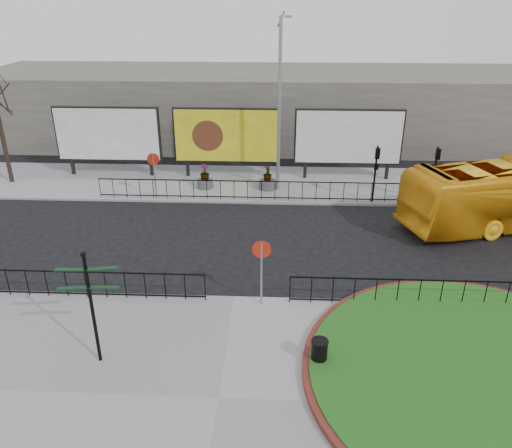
# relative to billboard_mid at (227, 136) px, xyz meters

# --- Properties ---
(ground) EXTENTS (90.00, 90.00, 0.00)m
(ground) POSITION_rel_billboard_mid_xyz_m (1.50, -12.97, -2.60)
(ground) COLOR black
(ground) RESTS_ON ground
(pavement_near) EXTENTS (30.00, 10.00, 0.12)m
(pavement_near) POSITION_rel_billboard_mid_xyz_m (1.50, -17.97, -2.54)
(pavement_near) COLOR gray
(pavement_near) RESTS_ON ground
(pavement_far) EXTENTS (44.00, 6.00, 0.12)m
(pavement_far) POSITION_rel_billboard_mid_xyz_m (1.50, -0.97, -2.54)
(pavement_far) COLOR gray
(pavement_far) RESTS_ON ground
(brick_edge) EXTENTS (10.40, 10.40, 0.18)m
(brick_edge) POSITION_rel_billboard_mid_xyz_m (9.00, -16.97, -2.39)
(brick_edge) COLOR maroon
(brick_edge) RESTS_ON pavement_near
(grass_lawn) EXTENTS (10.00, 10.00, 0.22)m
(grass_lawn) POSITION_rel_billboard_mid_xyz_m (9.00, -16.97, -2.37)
(grass_lawn) COLOR #164913
(grass_lawn) RESTS_ON pavement_near
(railing_near_left) EXTENTS (10.00, 0.10, 1.10)m
(railing_near_left) POSITION_rel_billboard_mid_xyz_m (-4.50, -13.27, -1.93)
(railing_near_left) COLOR black
(railing_near_left) RESTS_ON pavement_near
(railing_near_right) EXTENTS (9.00, 0.10, 1.10)m
(railing_near_right) POSITION_rel_billboard_mid_xyz_m (8.00, -13.27, -1.93)
(railing_near_right) COLOR black
(railing_near_right) RESTS_ON pavement_near
(railing_far) EXTENTS (18.00, 0.10, 1.10)m
(railing_far) POSITION_rel_billboard_mid_xyz_m (2.50, -3.67, -1.93)
(railing_far) COLOR black
(railing_far) RESTS_ON pavement_far
(speed_sign_far) EXTENTS (0.64, 0.07, 2.47)m
(speed_sign_far) POSITION_rel_billboard_mid_xyz_m (-3.50, -3.57, -0.68)
(speed_sign_far) COLOR gray
(speed_sign_far) RESTS_ON pavement_far
(speed_sign_near) EXTENTS (0.64, 0.07, 2.47)m
(speed_sign_near) POSITION_rel_billboard_mid_xyz_m (2.50, -13.37, -0.68)
(speed_sign_near) COLOR gray
(speed_sign_near) RESTS_ON pavement_near
(billboard_left) EXTENTS (6.20, 0.31, 4.10)m
(billboard_left) POSITION_rel_billboard_mid_xyz_m (-7.00, 0.00, 0.00)
(billboard_left) COLOR black
(billboard_left) RESTS_ON pavement_far
(billboard_mid) EXTENTS (6.20, 0.31, 4.10)m
(billboard_mid) POSITION_rel_billboard_mid_xyz_m (0.00, 0.00, 0.00)
(billboard_mid) COLOR black
(billboard_mid) RESTS_ON pavement_far
(billboard_right) EXTENTS (6.20, 0.31, 4.10)m
(billboard_right) POSITION_rel_billboard_mid_xyz_m (7.00, 0.00, 0.00)
(billboard_right) COLOR black
(billboard_right) RESTS_ON pavement_far
(lamp_post) EXTENTS (0.74, 0.18, 9.23)m
(lamp_post) POSITION_rel_billboard_mid_xyz_m (3.01, -1.97, 2.23)
(lamp_post) COLOR gray
(lamp_post) RESTS_ON pavement_far
(signal_pole_a) EXTENTS (0.22, 0.26, 3.00)m
(signal_pole_a) POSITION_rel_billboard_mid_xyz_m (8.00, -3.63, -0.50)
(signal_pole_a) COLOR black
(signal_pole_a) RESTS_ON pavement_far
(signal_pole_b) EXTENTS (0.22, 0.26, 3.00)m
(signal_pole_b) POSITION_rel_billboard_mid_xyz_m (11.00, -3.63, -0.50)
(signal_pole_b) COLOR black
(signal_pole_b) RESTS_ON pavement_far
(building_backdrop) EXTENTS (40.00, 10.00, 5.00)m
(building_backdrop) POSITION_rel_billboard_mid_xyz_m (1.50, 9.03, -0.10)
(building_backdrop) COLOR slate
(building_backdrop) RESTS_ON ground
(fingerpost_sign) EXTENTS (1.72, 0.44, 3.67)m
(fingerpost_sign) POSITION_rel_billboard_mid_xyz_m (-2.21, -16.59, -0.26)
(fingerpost_sign) COLOR black
(fingerpost_sign) RESTS_ON pavement_near
(litter_bin) EXTENTS (0.51, 0.51, 0.84)m
(litter_bin) POSITION_rel_billboard_mid_xyz_m (4.32, -16.47, -2.05)
(litter_bin) COLOR black
(litter_bin) RESTS_ON pavement_near
(planter_a) EXTENTS (0.89, 0.89, 1.38)m
(planter_a) POSITION_rel_billboard_mid_xyz_m (-1.09, -1.97, -1.97)
(planter_a) COLOR #4C4C4F
(planter_a) RESTS_ON pavement_far
(planter_b) EXTENTS (0.95, 0.95, 1.35)m
(planter_b) POSITION_rel_billboard_mid_xyz_m (2.42, -1.97, -2.03)
(planter_b) COLOR #4C4C4F
(planter_b) RESTS_ON pavement_far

